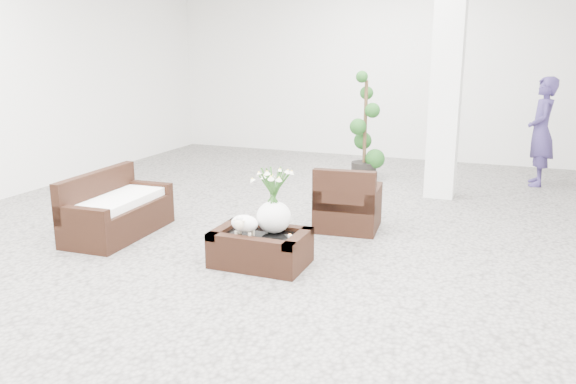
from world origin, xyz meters
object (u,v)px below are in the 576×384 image
at_px(loveseat, 118,204).
at_px(topiary, 365,127).
at_px(coffee_table, 261,249).
at_px(armchair, 348,197).

relative_size(loveseat, topiary, 0.79).
xyz_separation_m(coffee_table, loveseat, (-1.88, 0.26, 0.20)).
relative_size(coffee_table, armchair, 1.19).
distance_m(armchair, loveseat, 2.63).
bearing_deg(topiary, loveseat, -115.70).
bearing_deg(loveseat, coffee_table, -100.07).
distance_m(loveseat, topiary, 4.32).
height_order(coffee_table, loveseat, loveseat).
height_order(armchair, loveseat, armchair).
height_order(coffee_table, armchair, armchair).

